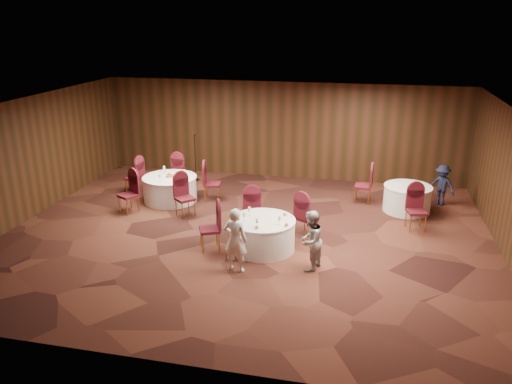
% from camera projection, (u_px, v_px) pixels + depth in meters
% --- Properties ---
extents(ground, '(12.00, 12.00, 0.00)m').
position_uv_depth(ground, '(246.00, 235.00, 12.49)').
color(ground, black).
rests_on(ground, ground).
extents(room_shell, '(12.00, 12.00, 12.00)m').
position_uv_depth(room_shell, '(246.00, 160.00, 11.84)').
color(room_shell, silver).
rests_on(room_shell, ground).
extents(table_main, '(1.53, 1.53, 0.74)m').
position_uv_depth(table_main, '(263.00, 234.00, 11.65)').
color(table_main, white).
rests_on(table_main, ground).
extents(table_left, '(1.59, 1.59, 0.74)m').
position_uv_depth(table_left, '(170.00, 189.00, 14.73)').
color(table_left, white).
rests_on(table_left, ground).
extents(table_right, '(1.31, 1.31, 0.74)m').
position_uv_depth(table_right, '(407.00, 198.00, 13.94)').
color(table_right, white).
rests_on(table_right, ground).
extents(chairs_main, '(2.82, 2.13, 1.00)m').
position_uv_depth(chairs_main, '(257.00, 218.00, 12.25)').
color(chairs_main, '#3F0C17').
rests_on(chairs_main, ground).
extents(chairs_left, '(3.11, 2.98, 1.00)m').
position_uv_depth(chairs_left, '(168.00, 185.00, 14.68)').
color(chairs_left, '#3F0C17').
rests_on(chairs_left, ground).
extents(chairs_right, '(1.96, 2.35, 1.00)m').
position_uv_depth(chairs_right, '(388.00, 198.00, 13.63)').
color(chairs_right, '#3F0C17').
rests_on(chairs_right, ground).
extents(tabletop_main, '(1.10, 1.04, 0.22)m').
position_uv_depth(tabletop_main, '(267.00, 219.00, 11.32)').
color(tabletop_main, silver).
rests_on(tabletop_main, table_main).
extents(tabletop_left, '(0.80, 0.87, 0.22)m').
position_uv_depth(tabletop_left, '(169.00, 174.00, 14.58)').
color(tabletop_left, silver).
rests_on(tabletop_left, table_left).
extents(tabletop_right, '(0.08, 0.08, 0.22)m').
position_uv_depth(tabletop_right, '(416.00, 184.00, 13.51)').
color(tabletop_right, silver).
rests_on(tabletop_right, table_right).
extents(mic_stand, '(0.24, 0.24, 1.55)m').
position_uv_depth(mic_stand, '(196.00, 167.00, 16.57)').
color(mic_stand, black).
rests_on(mic_stand, ground).
extents(woman_a, '(0.57, 0.42, 1.43)m').
position_uv_depth(woman_a, '(235.00, 240.00, 10.54)').
color(woman_a, white).
rests_on(woman_a, ground).
extents(woman_b, '(0.68, 0.78, 1.34)m').
position_uv_depth(woman_b, '(310.00, 241.00, 10.61)').
color(woman_b, '#B1B2B6').
rests_on(woman_b, ground).
extents(man_c, '(0.89, 0.78, 1.20)m').
position_uv_depth(man_c, '(442.00, 185.00, 14.33)').
color(man_c, '#161931').
rests_on(man_c, ground).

